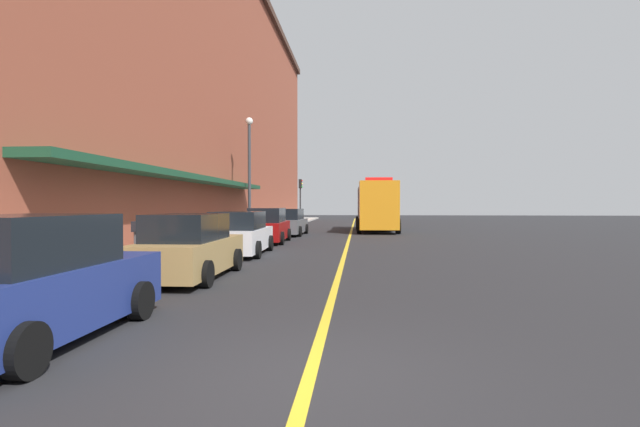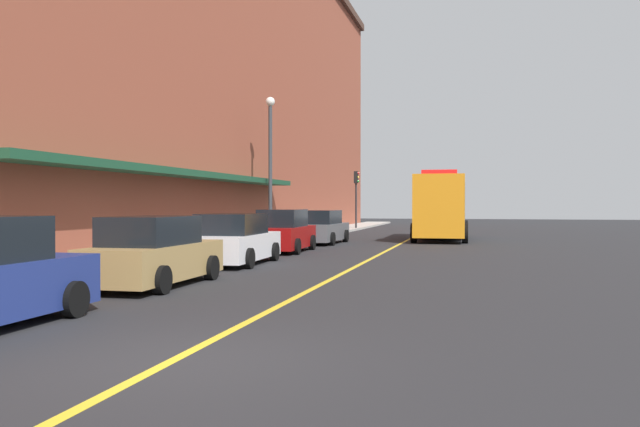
# 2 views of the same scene
# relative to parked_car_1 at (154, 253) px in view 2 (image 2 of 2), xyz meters

# --- Properties ---
(ground_plane) EXTENTS (112.00, 112.00, 0.00)m
(ground_plane) POSITION_rel_parked_car_1_xyz_m (3.85, 18.18, -0.79)
(ground_plane) COLOR #232326
(sidewalk_left) EXTENTS (2.40, 70.00, 0.15)m
(sidewalk_left) POSITION_rel_parked_car_1_xyz_m (-2.35, 18.18, -0.71)
(sidewalk_left) COLOR #ADA8A0
(sidewalk_left) RESTS_ON ground
(lane_center_stripe) EXTENTS (0.16, 70.00, 0.01)m
(lane_center_stripe) POSITION_rel_parked_car_1_xyz_m (3.85, 18.18, -0.79)
(lane_center_stripe) COLOR gold
(lane_center_stripe) RESTS_ON ground
(brick_building_left) EXTENTS (12.20, 64.00, 19.31)m
(brick_building_left) POSITION_rel_parked_car_1_xyz_m (-9.07, 17.18, 8.87)
(brick_building_left) COLOR brown
(brick_building_left) RESTS_ON ground
(parked_car_1) EXTENTS (2.00, 4.63, 1.68)m
(parked_car_1) POSITION_rel_parked_car_1_xyz_m (0.00, 0.00, 0.00)
(parked_car_1) COLOR #A5844C
(parked_car_1) RESTS_ON ground
(parked_car_2) EXTENTS (2.24, 4.75, 1.66)m
(parked_car_2) POSITION_rel_parked_car_1_xyz_m (-0.19, 5.88, -0.01)
(parked_car_2) COLOR silver
(parked_car_2) RESTS_ON ground
(parked_car_3) EXTENTS (2.06, 4.54, 1.75)m
(parked_car_3) POSITION_rel_parked_car_1_xyz_m (-0.18, 11.60, 0.03)
(parked_car_3) COLOR maroon
(parked_car_3) RESTS_ON ground
(parked_car_4) EXTENTS (2.12, 4.89, 1.66)m
(parked_car_4) POSITION_rel_parked_car_1_xyz_m (-0.01, 17.53, -0.01)
(parked_car_4) COLOR #595B60
(parked_car_4) RESTS_ON ground
(utility_truck) EXTENTS (2.97, 8.90, 3.69)m
(utility_truck) POSITION_rel_parked_car_1_xyz_m (5.63, 22.48, 0.97)
(utility_truck) COLOR orange
(utility_truck) RESTS_ON ground
(parking_meter_0) EXTENTS (0.14, 0.18, 1.33)m
(parking_meter_0) POSITION_rel_parked_car_1_xyz_m (-1.50, 3.80, 0.27)
(parking_meter_0) COLOR #4C4C51
(parking_meter_0) RESTS_ON sidewalk_left
(parking_meter_2) EXTENTS (0.14, 0.18, 1.33)m
(parking_meter_2) POSITION_rel_parked_car_1_xyz_m (-1.50, 0.06, 0.27)
(parking_meter_2) COLOR #4C4C51
(parking_meter_2) RESTS_ON sidewalk_left
(street_lamp_left) EXTENTS (0.44, 0.44, 6.94)m
(street_lamp_left) POSITION_rel_parked_car_1_xyz_m (-2.10, 15.81, 3.61)
(street_lamp_left) COLOR #33383D
(street_lamp_left) RESTS_ON sidewalk_left
(traffic_light_near) EXTENTS (0.38, 0.36, 4.30)m
(traffic_light_near) POSITION_rel_parked_car_1_xyz_m (-1.44, 35.16, 2.37)
(traffic_light_near) COLOR #232326
(traffic_light_near) RESTS_ON sidewalk_left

